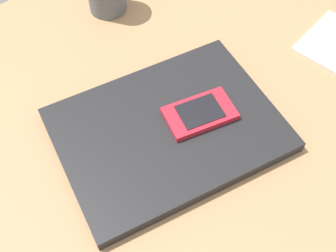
# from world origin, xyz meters

# --- Properties ---
(desk_surface) EXTENTS (1.20, 0.80, 0.03)m
(desk_surface) POSITION_xyz_m (0.00, 0.00, 0.01)
(desk_surface) COLOR #9E7751
(desk_surface) RESTS_ON ground
(laptop_closed) EXTENTS (0.37, 0.30, 0.02)m
(laptop_closed) POSITION_xyz_m (0.08, -0.04, 0.04)
(laptop_closed) COLOR black
(laptop_closed) RESTS_ON desk_surface
(cell_phone_on_laptop) EXTENTS (0.12, 0.09, 0.01)m
(cell_phone_on_laptop) POSITION_xyz_m (0.13, -0.06, 0.06)
(cell_phone_on_laptop) COLOR red
(cell_phone_on_laptop) RESTS_ON laptop_closed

